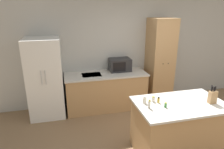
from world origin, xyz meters
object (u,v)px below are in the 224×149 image
Objects in this scene: spice_bottle_pale_salt at (149,104)px; refrigerator at (45,78)px; spice_bottle_amber_oil at (145,100)px; microwave at (120,65)px; knife_block at (213,97)px; spice_bottle_green_herb at (166,105)px; pantry_cabinet at (160,62)px; spice_bottle_tall_dark at (158,100)px; spice_bottle_short_red at (153,99)px.

refrigerator is at bearing 131.15° from spice_bottle_pale_salt.
spice_bottle_pale_salt is at bearing -88.93° from spice_bottle_amber_oil.
microwave is 2.30m from knife_block.
microwave is 2.06m from spice_bottle_green_herb.
pantry_cabinet is 2.08m from spice_bottle_amber_oil.
pantry_cabinet is 2.00m from spice_bottle_tall_dark.
microwave is 2.02m from spice_bottle_pale_salt.
pantry_cabinet reaches higher than spice_bottle_amber_oil.
refrigerator is 0.83× the size of pantry_cabinet.
spice_bottle_green_herb is at bearing -38.92° from spice_bottle_amber_oil.
refrigerator is 18.64× the size of spice_bottle_short_red.
knife_block reaches higher than spice_bottle_green_herb.
spice_bottle_tall_dark is at bearing -116.84° from pantry_cabinet.
knife_block is at bearing -3.26° from spice_bottle_green_herb.
pantry_cabinet reaches higher than refrigerator.
microwave reaches higher than spice_bottle_short_red.
spice_bottle_tall_dark is at bearing 165.26° from knife_block.
knife_block is (0.93, -2.10, -0.01)m from microwave.
spice_bottle_amber_oil is (-0.11, -1.84, -0.07)m from microwave.
microwave is 1.82m from spice_bottle_short_red.
microwave is 5.39× the size of spice_bottle_short_red.
knife_block is 3.26× the size of spice_bottle_short_red.
knife_block is at bearing -36.08° from refrigerator.
refrigerator is 2.46m from spice_bottle_short_red.
spice_bottle_tall_dark is (1.86, -1.74, 0.08)m from refrigerator.
knife_block reaches higher than spice_bottle_short_red.
spice_bottle_tall_dark is at bearing 31.79° from spice_bottle_pale_salt.
knife_block is (-0.08, -2.00, -0.04)m from pantry_cabinet.
spice_bottle_pale_salt reaches higher than spice_bottle_amber_oil.
spice_bottle_tall_dark reaches higher than spice_bottle_short_red.
spice_bottle_tall_dark is (-0.82, 0.22, -0.06)m from knife_block.
spice_bottle_green_herb is at bearing -45.27° from refrigerator.
spice_bottle_tall_dark is at bearing -9.10° from spice_bottle_amber_oil.
spice_bottle_amber_oil is at bearing 166.44° from knife_block.
knife_block is 0.93m from spice_bottle_short_red.
spice_bottle_pale_salt is at bearing -120.31° from pantry_cabinet.
spice_bottle_short_red is (-0.06, 0.06, -0.00)m from spice_bottle_tall_dark.
refrigerator is 1.76m from microwave.
pantry_cabinet reaches higher than knife_block.
spice_bottle_short_red is at bearing 7.96° from spice_bottle_amber_oil.
spice_bottle_tall_dark is (0.11, -1.88, -0.08)m from microwave.
spice_bottle_short_red is 0.16m from spice_bottle_amber_oil.
spice_bottle_pale_salt is (-1.12, -1.92, -0.08)m from pantry_cabinet.
knife_block is at bearing -14.74° from spice_bottle_tall_dark.
refrigerator is 2.76m from pantry_cabinet.
spice_bottle_amber_oil is at bearing 170.90° from spice_bottle_tall_dark.
spice_bottle_tall_dark is 1.11× the size of spice_bottle_green_herb.
refrigerator reaches higher than spice_bottle_tall_dark.
refrigerator reaches higher than knife_block.
knife_block is at bearing -17.17° from spice_bottle_short_red.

